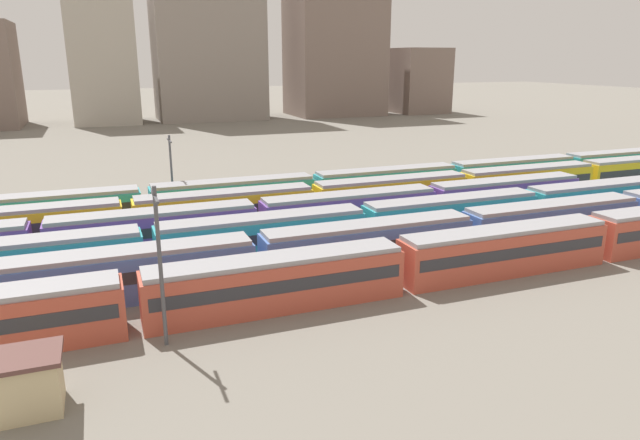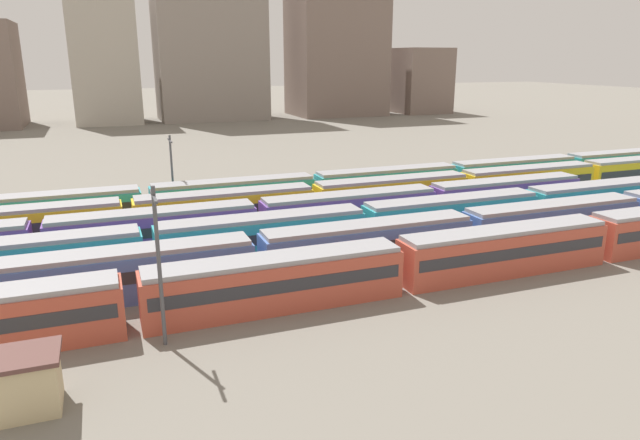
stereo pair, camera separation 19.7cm
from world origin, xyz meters
TOP-DOWN VIEW (x-y plane):
  - ground_plane at (0.00, 13.00)m, footprint 600.00×600.00m
  - train_track_0 at (35.43, 0.00)m, footprint 93.60×3.06m
  - train_track_1 at (25.96, 5.20)m, footprint 93.60×3.06m
  - train_track_2 at (46.78, 10.40)m, footprint 112.50×3.06m
  - train_track_3 at (19.40, 15.60)m, footprint 74.70×3.06m
  - train_track_4 at (36.30, 20.80)m, footprint 93.60×3.06m
  - train_track_5 at (47.81, 26.00)m, footprint 112.50×3.06m
  - catenary_pole_0 at (8.73, -2.72)m, footprint 0.24×3.20m
  - catenary_pole_1 at (13.27, 29.25)m, footprint 0.24×3.20m
  - signal_hut at (1.65, -7.25)m, footprint 3.60×3.00m
  - distant_building_2 at (8.84, 128.65)m, footprint 16.21×18.81m
  - distant_building_3 at (36.29, 128.65)m, footprint 28.72×18.91m
  - distant_building_4 at (73.68, 128.65)m, footprint 25.91×21.05m
  - distant_building_5 at (100.88, 128.65)m, footprint 15.10×21.86m

SIDE VIEW (x-z plane):
  - ground_plane at x=0.00m, z-range 0.00..0.00m
  - signal_hut at x=1.65m, z-range 0.03..3.07m
  - train_track_0 at x=35.43m, z-range 0.03..3.78m
  - train_track_1 at x=25.96m, z-range 0.03..3.78m
  - train_track_2 at x=46.78m, z-range 0.03..3.78m
  - train_track_3 at x=19.40m, z-range 0.03..3.78m
  - train_track_4 at x=36.30m, z-range 0.03..3.78m
  - train_track_5 at x=47.81m, z-range 0.03..3.78m
  - catenary_pole_1 at x=13.27m, z-range 0.52..9.06m
  - catenary_pole_0 at x=8.73m, z-range 0.54..10.32m
  - distant_building_5 at x=100.88m, z-range 0.00..19.55m
  - distant_building_2 at x=8.84m, z-range 0.00..33.01m
  - distant_building_4 at x=73.68m, z-range 0.00..41.89m
  - distant_building_3 at x=36.29m, z-range 0.00..47.06m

